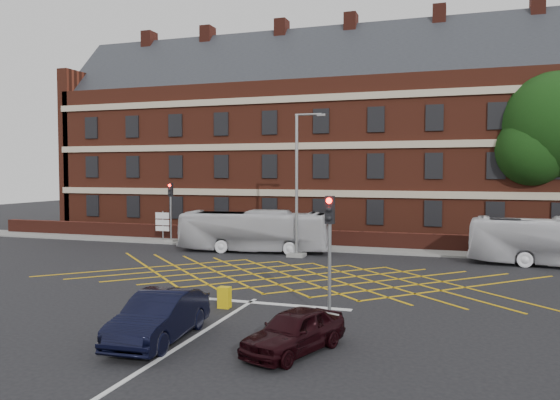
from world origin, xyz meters
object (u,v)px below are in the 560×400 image
(car_maroon, at_px, (294,331))
(utility_cabinet, at_px, (224,297))
(car_navy, at_px, (159,317))
(traffic_light_near, at_px, (330,269))
(direction_signs, at_px, (162,223))
(traffic_light_far, at_px, (171,218))
(deciduous_tree, at_px, (554,134))
(street_lamp, at_px, (298,208))
(bus_left, at_px, (254,231))

(car_maroon, height_order, utility_cabinet, car_maroon)
(car_navy, bearing_deg, traffic_light_near, 37.33)
(direction_signs, bearing_deg, traffic_light_far, -21.80)
(car_navy, xyz_separation_m, car_maroon, (4.18, 0.24, -0.12))
(car_maroon, xyz_separation_m, deciduous_tree, (10.31, 25.63, 7.01))
(deciduous_tree, distance_m, street_lamp, 18.17)
(bus_left, relative_size, car_navy, 2.14)
(bus_left, relative_size, traffic_light_far, 2.23)
(bus_left, relative_size, deciduous_tree, 0.81)
(utility_cabinet, bearing_deg, street_lamp, 93.87)
(traffic_light_near, height_order, street_lamp, street_lamp)
(car_maroon, bearing_deg, deciduous_tree, 88.62)
(street_lamp, relative_size, utility_cabinet, 10.73)
(direction_signs, bearing_deg, car_maroon, -51.62)
(car_maroon, bearing_deg, bus_left, 134.87)
(street_lamp, bearing_deg, traffic_light_far, 162.27)
(traffic_light_near, distance_m, street_lamp, 14.00)
(car_navy, height_order, traffic_light_far, traffic_light_far)
(car_navy, relative_size, deciduous_tree, 0.38)
(traffic_light_near, relative_size, direction_signs, 1.94)
(car_navy, xyz_separation_m, traffic_light_far, (-11.07, 20.27, 1.03))
(deciduous_tree, height_order, traffic_light_far, deciduous_tree)
(car_navy, distance_m, street_lamp, 17.07)
(street_lamp, distance_m, direction_signs, 12.04)
(traffic_light_far, xyz_separation_m, utility_cabinet, (11.32, -16.03, -1.37))
(car_maroon, xyz_separation_m, street_lamp, (-4.79, 16.69, 2.29))
(deciduous_tree, height_order, utility_cabinet, deciduous_tree)
(deciduous_tree, height_order, direction_signs, deciduous_tree)
(traffic_light_far, height_order, utility_cabinet, traffic_light_far)
(traffic_light_far, relative_size, direction_signs, 1.94)
(car_navy, xyz_separation_m, utility_cabinet, (0.25, 4.24, -0.34))
(car_navy, xyz_separation_m, deciduous_tree, (14.49, 25.87, 6.89))
(bus_left, height_order, street_lamp, street_lamp)
(traffic_light_near, relative_size, utility_cabinet, 5.38)
(bus_left, bearing_deg, utility_cabinet, -170.31)
(deciduous_tree, distance_m, traffic_light_near, 24.91)
(bus_left, distance_m, car_maroon, 19.44)
(utility_cabinet, bearing_deg, car_maroon, -45.52)
(traffic_light_near, bearing_deg, utility_cabinet, 175.02)
(bus_left, relative_size, car_maroon, 2.64)
(car_navy, distance_m, traffic_light_near, 5.92)
(traffic_light_near, height_order, traffic_light_far, same)
(traffic_light_near, bearing_deg, deciduous_tree, 65.25)
(car_navy, distance_m, car_maroon, 4.19)
(traffic_light_near, relative_size, traffic_light_far, 1.00)
(traffic_light_far, xyz_separation_m, street_lamp, (10.46, -3.34, 1.14))
(car_maroon, height_order, deciduous_tree, deciduous_tree)
(bus_left, bearing_deg, car_navy, -174.83)
(traffic_light_near, distance_m, direction_signs, 23.39)
(traffic_light_far, bearing_deg, bus_left, -17.80)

